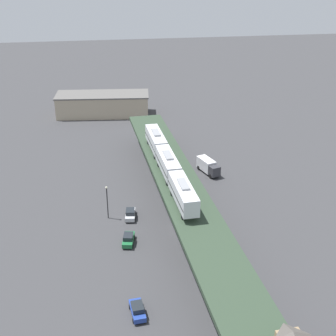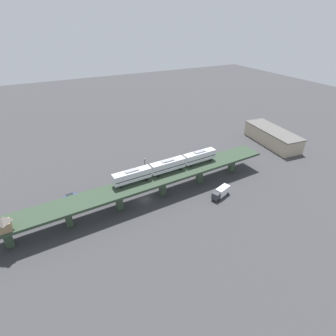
{
  "view_description": "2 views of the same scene",
  "coord_description": "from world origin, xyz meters",
  "px_view_note": "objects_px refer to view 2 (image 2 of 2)",
  "views": [
    {
      "loc": [
        -14.7,
        -73.13,
        48.08
      ],
      "look_at": [
        -1.94,
        9.37,
        8.42
      ],
      "focal_mm": 50.0,
      "sensor_mm": 36.0,
      "label": 1
    },
    {
      "loc": [
        63.77,
        -23.92,
        51.64
      ],
      "look_at": [
        -1.94,
        9.37,
        8.42
      ],
      "focal_mm": 28.0,
      "sensor_mm": 36.0,
      "label": 2
    }
  ],
  "objects_px": {
    "signal_hut": "(4,224)",
    "delivery_truck": "(221,192)",
    "street_lamp": "(145,165)",
    "street_car_silver": "(148,178)",
    "warehouse_building": "(272,137)",
    "subway_train": "(168,165)",
    "street_car_blue": "(70,197)",
    "street_car_green": "(124,183)"
  },
  "relations": [
    {
      "from": "signal_hut",
      "to": "street_car_silver",
      "type": "height_order",
      "value": "signal_hut"
    },
    {
      "from": "street_car_silver",
      "to": "street_car_blue",
      "type": "bearing_deg",
      "value": -92.45
    },
    {
      "from": "signal_hut",
      "to": "street_car_green",
      "type": "height_order",
      "value": "signal_hut"
    },
    {
      "from": "signal_hut",
      "to": "warehouse_building",
      "type": "height_order",
      "value": "signal_hut"
    },
    {
      "from": "signal_hut",
      "to": "street_car_green",
      "type": "relative_size",
      "value": 0.73
    },
    {
      "from": "street_car_silver",
      "to": "warehouse_building",
      "type": "height_order",
      "value": "warehouse_building"
    },
    {
      "from": "street_car_blue",
      "to": "warehouse_building",
      "type": "bearing_deg",
      "value": 91.43
    },
    {
      "from": "signal_hut",
      "to": "street_car_silver",
      "type": "distance_m",
      "value": 46.06
    },
    {
      "from": "subway_train",
      "to": "warehouse_building",
      "type": "height_order",
      "value": "subway_train"
    },
    {
      "from": "signal_hut",
      "to": "street_lamp",
      "type": "distance_m",
      "value": 47.75
    },
    {
      "from": "signal_hut",
      "to": "street_car_blue",
      "type": "height_order",
      "value": "signal_hut"
    },
    {
      "from": "subway_train",
      "to": "delivery_truck",
      "type": "height_order",
      "value": "subway_train"
    },
    {
      "from": "subway_train",
      "to": "street_car_silver",
      "type": "height_order",
      "value": "subway_train"
    },
    {
      "from": "signal_hut",
      "to": "warehouse_building",
      "type": "relative_size",
      "value": 0.12
    },
    {
      "from": "signal_hut",
      "to": "delivery_truck",
      "type": "distance_m",
      "value": 61.01
    },
    {
      "from": "warehouse_building",
      "to": "street_car_silver",
      "type": "bearing_deg",
      "value": -86.93
    },
    {
      "from": "street_car_silver",
      "to": "street_car_green",
      "type": "bearing_deg",
      "value": -96.88
    },
    {
      "from": "street_car_blue",
      "to": "warehouse_building",
      "type": "height_order",
      "value": "warehouse_building"
    },
    {
      "from": "street_car_blue",
      "to": "delivery_truck",
      "type": "height_order",
      "value": "delivery_truck"
    },
    {
      "from": "street_car_blue",
      "to": "warehouse_building",
      "type": "distance_m",
      "value": 90.09
    },
    {
      "from": "subway_train",
      "to": "delivery_truck",
      "type": "xyz_separation_m",
      "value": [
        11.56,
        13.5,
        -7.7
      ]
    },
    {
      "from": "street_car_silver",
      "to": "street_lamp",
      "type": "relative_size",
      "value": 0.66
    },
    {
      "from": "signal_hut",
      "to": "delivery_truck",
      "type": "xyz_separation_m",
      "value": [
        5.08,
        60.4,
        -6.96
      ]
    },
    {
      "from": "subway_train",
      "to": "delivery_truck",
      "type": "relative_size",
      "value": 4.95
    },
    {
      "from": "street_lamp",
      "to": "warehouse_building",
      "type": "height_order",
      "value": "street_lamp"
    },
    {
      "from": "street_lamp",
      "to": "delivery_truck",
      "type": "bearing_deg",
      "value": 35.04
    },
    {
      "from": "delivery_truck",
      "to": "warehouse_building",
      "type": "relative_size",
      "value": 0.26
    },
    {
      "from": "delivery_truck",
      "to": "warehouse_building",
      "type": "distance_m",
      "value": 51.36
    },
    {
      "from": "street_car_green",
      "to": "street_car_silver",
      "type": "distance_m",
      "value": 8.66
    },
    {
      "from": "signal_hut",
      "to": "street_car_blue",
      "type": "relative_size",
      "value": 0.75
    },
    {
      "from": "street_car_blue",
      "to": "subway_train",
      "type": "bearing_deg",
      "value": 73.31
    },
    {
      "from": "signal_hut",
      "to": "warehouse_building",
      "type": "bearing_deg",
      "value": 99.57
    },
    {
      "from": "subway_train",
      "to": "street_lamp",
      "type": "bearing_deg",
      "value": -165.23
    },
    {
      "from": "subway_train",
      "to": "street_car_blue",
      "type": "xyz_separation_m",
      "value": [
        -9.18,
        -30.63,
        -8.52
      ]
    },
    {
      "from": "street_car_green",
      "to": "warehouse_building",
      "type": "xyz_separation_m",
      "value": [
        -2.36,
        71.87,
        2.47
      ]
    },
    {
      "from": "warehouse_building",
      "to": "street_lamp",
      "type": "bearing_deg",
      "value": -90.82
    },
    {
      "from": "street_car_silver",
      "to": "delivery_truck",
      "type": "height_order",
      "value": "delivery_truck"
    },
    {
      "from": "delivery_truck",
      "to": "street_car_silver",
      "type": "bearing_deg",
      "value": -138.44
    },
    {
      "from": "subway_train",
      "to": "warehouse_building",
      "type": "distance_m",
      "value": 60.78
    },
    {
      "from": "signal_hut",
      "to": "street_lamp",
      "type": "bearing_deg",
      "value": 113.31
    },
    {
      "from": "street_car_blue",
      "to": "delivery_truck",
      "type": "bearing_deg",
      "value": 64.82
    },
    {
      "from": "street_car_blue",
      "to": "street_lamp",
      "type": "distance_m",
      "value": 27.74
    }
  ]
}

